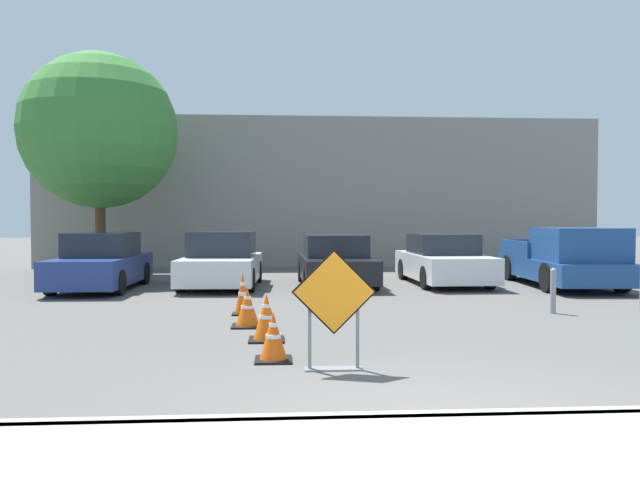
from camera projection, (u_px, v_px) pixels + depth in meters
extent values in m
plane|color=#565451|center=(339.00, 293.00, 15.39)|extent=(96.00, 96.00, 0.00)
cube|color=#999993|center=(492.00, 471.00, 4.34)|extent=(30.50, 2.17, 0.14)
cube|color=#999993|center=(449.00, 421.00, 5.42)|extent=(30.50, 0.20, 0.14)
cube|color=black|center=(334.00, 292.00, 7.48)|extent=(1.03, 0.03, 1.03)
cube|color=orange|center=(334.00, 292.00, 7.46)|extent=(0.97, 0.03, 0.97)
cube|color=slate|center=(334.00, 369.00, 7.56)|extent=(0.70, 0.20, 0.02)
cube|color=slate|center=(310.00, 331.00, 7.52)|extent=(0.04, 0.04, 0.95)
cube|color=slate|center=(357.00, 330.00, 7.56)|extent=(0.04, 0.04, 0.95)
cube|color=black|center=(273.00, 360.00, 8.03)|extent=(0.47, 0.47, 0.03)
cone|color=#EA590F|center=(273.00, 335.00, 8.02)|extent=(0.35, 0.35, 0.60)
cylinder|color=white|center=(273.00, 325.00, 8.01)|extent=(0.11, 0.11, 0.05)
cylinder|color=white|center=(273.00, 336.00, 8.02)|extent=(0.19, 0.19, 0.05)
cube|color=black|center=(267.00, 340.00, 9.37)|extent=(0.53, 0.53, 0.03)
cone|color=#EA590F|center=(266.00, 316.00, 9.36)|extent=(0.39, 0.39, 0.68)
cylinder|color=white|center=(266.00, 306.00, 9.35)|extent=(0.12, 0.12, 0.06)
cylinder|color=white|center=(266.00, 317.00, 9.36)|extent=(0.22, 0.22, 0.06)
cube|color=black|center=(247.00, 326.00, 10.57)|extent=(0.53, 0.53, 0.03)
cone|color=#EA590F|center=(247.00, 306.00, 10.56)|extent=(0.39, 0.39, 0.64)
cylinder|color=white|center=(247.00, 298.00, 10.55)|extent=(0.12, 0.12, 0.06)
cylinder|color=white|center=(247.00, 307.00, 10.56)|extent=(0.22, 0.22, 0.06)
cube|color=black|center=(243.00, 314.00, 11.92)|extent=(0.40, 0.40, 0.03)
cone|color=#EA590F|center=(243.00, 293.00, 11.91)|extent=(0.30, 0.30, 0.77)
cylinder|color=white|center=(243.00, 284.00, 11.90)|extent=(0.10, 0.10, 0.07)
cylinder|color=white|center=(243.00, 294.00, 11.91)|extent=(0.17, 0.17, 0.07)
cube|color=navy|center=(101.00, 270.00, 16.18)|extent=(1.82, 4.22, 0.69)
cube|color=#1E232D|center=(102.00, 244.00, 16.26)|extent=(1.57, 1.96, 0.62)
cylinder|color=black|center=(119.00, 282.00, 14.92)|extent=(0.21, 0.62, 0.62)
cylinder|color=black|center=(51.00, 283.00, 14.84)|extent=(0.21, 0.62, 0.62)
cylinder|color=black|center=(144.00, 273.00, 17.52)|extent=(0.21, 0.62, 0.62)
cylinder|color=black|center=(86.00, 273.00, 17.44)|extent=(0.21, 0.62, 0.62)
cube|color=silver|center=(222.00, 268.00, 16.77)|extent=(2.05, 4.15, 0.66)
cube|color=#1E232D|center=(222.00, 244.00, 16.85)|extent=(1.74, 1.94, 0.66)
cylinder|color=black|center=(250.00, 280.00, 15.54)|extent=(0.22, 0.62, 0.61)
cylinder|color=black|center=(180.00, 280.00, 15.49)|extent=(0.22, 0.62, 0.61)
cylinder|color=black|center=(258.00, 272.00, 18.07)|extent=(0.22, 0.62, 0.61)
cylinder|color=black|center=(198.00, 272.00, 18.02)|extent=(0.22, 0.62, 0.61)
cube|color=black|center=(336.00, 268.00, 17.05)|extent=(1.94, 4.14, 0.62)
cube|color=#1E232D|center=(335.00, 246.00, 17.13)|extent=(1.68, 1.92, 0.59)
cylinder|color=black|center=(375.00, 278.00, 15.86)|extent=(0.21, 0.68, 0.67)
cylinder|color=black|center=(307.00, 278.00, 15.72)|extent=(0.21, 0.68, 0.67)
cylinder|color=black|center=(360.00, 270.00, 18.39)|extent=(0.21, 0.68, 0.67)
cylinder|color=black|center=(302.00, 270.00, 18.25)|extent=(0.21, 0.68, 0.67)
cube|color=silver|center=(443.00, 266.00, 17.56)|extent=(1.92, 4.45, 0.67)
cube|color=#1E232D|center=(442.00, 244.00, 17.65)|extent=(1.66, 2.06, 0.56)
cylinder|color=black|center=(490.00, 277.00, 16.28)|extent=(0.21, 0.62, 0.62)
cylinder|color=black|center=(426.00, 278.00, 16.13)|extent=(0.21, 0.62, 0.62)
cylinder|color=black|center=(458.00, 269.00, 19.01)|extent=(0.21, 0.62, 0.62)
cylinder|color=black|center=(403.00, 269.00, 18.86)|extent=(0.21, 0.62, 0.62)
cube|color=navy|center=(561.00, 268.00, 17.07)|extent=(2.31, 5.34, 0.55)
cube|color=navy|center=(579.00, 244.00, 15.87)|extent=(1.96, 2.20, 0.85)
cube|color=navy|center=(533.00, 246.00, 19.30)|extent=(1.89, 0.22, 0.45)
cube|color=navy|center=(579.00, 248.00, 18.10)|extent=(0.26, 2.51, 0.45)
cube|color=navy|center=(515.00, 248.00, 18.09)|extent=(0.26, 2.51, 0.45)
cylinder|color=black|center=(622.00, 277.00, 15.51)|extent=(0.29, 0.77, 0.75)
cylinder|color=black|center=(549.00, 277.00, 15.50)|extent=(0.29, 0.77, 0.75)
cylinder|color=black|center=(571.00, 268.00, 18.64)|extent=(0.29, 0.77, 0.75)
cylinder|color=black|center=(510.00, 268.00, 18.63)|extent=(0.29, 0.77, 0.75)
cylinder|color=gray|center=(553.00, 292.00, 12.06)|extent=(0.11, 0.11, 0.82)
sphere|color=gray|center=(553.00, 271.00, 12.05)|extent=(0.12, 0.12, 0.12)
cube|color=gray|center=(318.00, 195.00, 25.95)|extent=(21.42, 5.00, 5.70)
cylinder|color=#513823|center=(100.00, 233.00, 19.63)|extent=(0.32, 0.32, 2.77)
sphere|color=#387A33|center=(99.00, 131.00, 19.53)|extent=(4.86, 4.86, 4.86)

